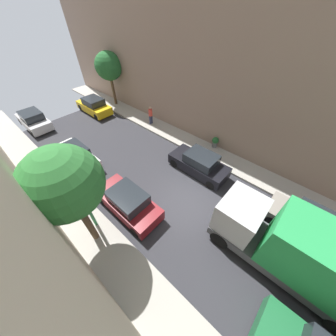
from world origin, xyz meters
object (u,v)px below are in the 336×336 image
object	(u,v)px
parked_car_right_1	(199,164)
pedestrian	(151,115)
parked_car_right_0	(311,225)
parked_car_right_2	(94,106)
potted_plant_2	(215,142)
street_tree_1	(109,66)
lamp_post	(74,184)
parked_car_left_4	(34,120)
parked_car_left_2	(128,202)
delivery_truck	(299,252)
street_tree_0	(64,184)
parked_car_left_3	(75,156)

from	to	relation	value
parked_car_right_1	pedestrian	xyz separation A→B (m)	(2.21, 7.10, 0.35)
parked_car_right_0	parked_car_right_2	size ratio (longest dim) A/B	1.00
parked_car_right_2	potted_plant_2	distance (m)	13.19
parked_car_right_0	parked_car_right_2	world-z (taller)	same
street_tree_1	parked_car_right_0	bearing A→B (deg)	-97.32
lamp_post	parked_car_left_4	bearing A→B (deg)	81.87
pedestrian	lamp_post	bearing A→B (deg)	-150.46
parked_car_left_2	parked_car_left_4	distance (m)	13.83
parked_car_left_4	street_tree_1	size ratio (longest dim) A/B	0.80
parked_car_right_2	potted_plant_2	xyz separation A→B (m)	(3.08, -12.83, -0.06)
parked_car_right_0	pedestrian	world-z (taller)	pedestrian
delivery_truck	street_tree_1	xyz separation A→B (m)	(5.30, 19.86, 2.21)
delivery_truck	street_tree_1	distance (m)	20.67
street_tree_1	potted_plant_2	distance (m)	13.12
parked_car_right_2	street_tree_0	world-z (taller)	street_tree_0
parked_car_left_2	street_tree_1	distance (m)	14.83
street_tree_0	potted_plant_2	xyz separation A→B (m)	(10.78, -0.54, -3.69)
potted_plant_2	parked_car_right_1	bearing A→B (deg)	-169.63
parked_car_right_2	potted_plant_2	bearing A→B (deg)	-76.51
delivery_truck	pedestrian	distance (m)	14.59
parked_car_left_2	delivery_truck	size ratio (longest dim) A/B	0.64
street_tree_0	parked_car_left_2	bearing A→B (deg)	2.12
pedestrian	street_tree_1	xyz separation A→B (m)	(0.39, 6.13, 2.93)
parked_car_left_3	street_tree_0	xyz separation A→B (m)	(-2.30, -6.11, 3.63)
parked_car_left_3	parked_car_right_2	bearing A→B (deg)	48.84
parked_car_left_4	street_tree_1	bearing A→B (deg)	-12.57
parked_car_left_2	street_tree_0	world-z (taller)	street_tree_0
parked_car_left_2	parked_car_right_1	size ratio (longest dim) A/B	1.00
parked_car_left_4	parked_car_right_2	size ratio (longest dim) A/B	1.00
parked_car_left_2	street_tree_0	size ratio (longest dim) A/B	0.74
parked_car_right_0	parked_car_right_1	size ratio (longest dim) A/B	1.00
parked_car_right_2	street_tree_0	distance (m)	14.95
street_tree_1	potted_plant_2	world-z (taller)	street_tree_1
parked_car_left_2	parked_car_right_0	world-z (taller)	same
potted_plant_2	lamp_post	world-z (taller)	lamp_post
parked_car_left_3	parked_car_right_1	size ratio (longest dim) A/B	1.00
parked_car_left_4	pedestrian	size ratio (longest dim) A/B	2.44
parked_car_right_1	lamp_post	xyz separation A→B (m)	(-7.30, 1.72, 2.81)
delivery_truck	lamp_post	bearing A→B (deg)	118.89
parked_car_left_2	potted_plant_2	bearing A→B (deg)	-4.22
potted_plant_2	lamp_post	distance (m)	10.83
parked_car_left_2	delivery_truck	xyz separation A→B (m)	(2.70, -7.81, 1.07)
parked_car_right_2	delivery_truck	world-z (taller)	delivery_truck
parked_car_left_2	parked_car_right_0	distance (m)	9.80
parked_car_right_1	potted_plant_2	bearing A→B (deg)	10.37
parked_car_left_2	lamp_post	world-z (taller)	lamp_post
parked_car_left_2	delivery_truck	distance (m)	8.33
street_tree_0	parked_car_left_4	bearing A→B (deg)	80.62
parked_car_left_4	parked_car_right_0	bearing A→B (deg)	-76.22
parked_car_right_1	street_tree_0	bearing A→B (deg)	171.84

